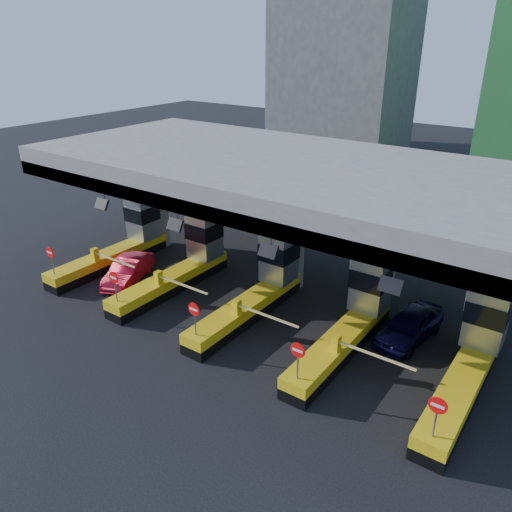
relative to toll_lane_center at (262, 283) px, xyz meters
The scene contains 10 objects.
ground 1.42m from the toll_lane_center, 90.42° to the right, with size 120.00×120.00×0.00m, color black.
toll_canopy 5.40m from the toll_lane_center, 90.02° to the left, with size 28.00×12.09×7.00m.
toll_lane_far_left 10.00m from the toll_lane_center, behind, with size 4.43×8.00×4.16m.
toll_lane_left 5.00m from the toll_lane_center, behind, with size 4.43×8.00×4.16m.
toll_lane_center is the anchor object (origin of this frame).
toll_lane_right 5.00m from the toll_lane_center, ahead, with size 4.43×8.00×4.16m.
toll_lane_far_right 10.00m from the toll_lane_center, ahead, with size 4.43×8.00×4.16m.
bg_building_concrete 39.11m from the toll_lane_center, 111.40° to the left, with size 14.00×10.00×18.00m, color #4C4C49.
van 7.18m from the toll_lane_center, 12.65° to the left, with size 1.70×4.23×1.44m, color black.
red_car 7.96m from the toll_lane_center, 166.28° to the right, with size 1.41×4.04×1.33m, color red.
Camera 1 is at (12.45, -17.67, 12.70)m, focal length 35.00 mm.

